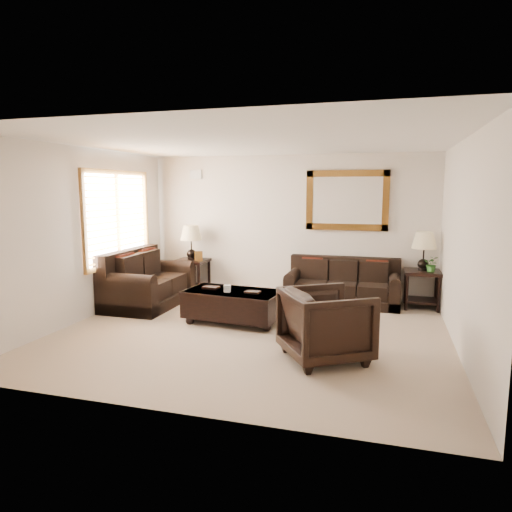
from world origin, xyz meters
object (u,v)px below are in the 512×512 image
(end_table_left, at_px, (191,249))
(armchair, at_px, (326,321))
(end_table_right, at_px, (423,259))
(coffee_table, at_px, (233,303))
(sofa, at_px, (343,287))
(loveseat, at_px, (146,285))

(end_table_left, height_order, armchair, end_table_left)
(armchair, bearing_deg, end_table_right, -56.39)
(coffee_table, height_order, armchair, armchair)
(end_table_left, bearing_deg, armchair, -43.67)
(sofa, relative_size, end_table_left, 1.48)
(coffee_table, distance_m, armchair, 1.98)
(loveseat, distance_m, coffee_table, 1.96)
(end_table_left, bearing_deg, coffee_table, -49.84)
(loveseat, relative_size, coffee_table, 1.13)
(sofa, relative_size, loveseat, 1.14)
(sofa, distance_m, loveseat, 3.54)
(sofa, height_order, end_table_left, end_table_left)
(loveseat, height_order, end_table_left, end_table_left)
(armchair, bearing_deg, sofa, -31.24)
(loveseat, xyz_separation_m, end_table_right, (4.73, 1.12, 0.51))
(end_table_right, bearing_deg, end_table_left, -179.94)
(loveseat, distance_m, end_table_right, 4.89)
(sofa, bearing_deg, coffee_table, -131.97)
(end_table_left, xyz_separation_m, armchair, (3.05, -2.91, -0.40))
(end_table_right, height_order, coffee_table, end_table_right)
(end_table_right, height_order, armchair, end_table_right)
(sofa, height_order, armchair, armchair)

